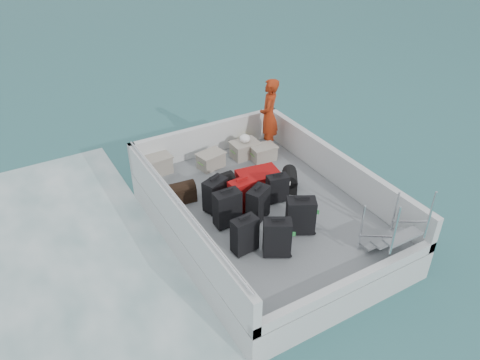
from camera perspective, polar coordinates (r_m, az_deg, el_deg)
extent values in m
plane|color=#154C4C|center=(9.36, 2.93, -6.37)|extent=(160.00, 160.00, 0.00)
plane|color=white|center=(8.48, -26.83, -16.13)|extent=(10.00, 10.00, 0.00)
cube|color=silver|center=(9.17, 2.98, -4.92)|extent=(3.60, 5.00, 0.60)
cube|color=gray|center=(8.98, 3.03, -3.36)|extent=(3.30, 4.70, 0.02)
cube|color=silver|center=(8.12, -7.25, -4.94)|extent=(0.14, 5.00, 0.70)
cube|color=silver|center=(9.69, 11.74, 1.48)|extent=(0.14, 5.00, 0.70)
cube|color=silver|center=(10.58, -4.06, 5.00)|extent=(3.60, 0.14, 0.70)
cube|color=silver|center=(7.50, 13.37, -12.18)|extent=(3.60, 0.14, 0.20)
cylinder|color=silver|center=(7.89, -7.45, -2.65)|extent=(0.04, 4.80, 0.04)
cube|color=black|center=(7.78, 0.57, -6.77)|extent=(0.45, 0.27, 0.67)
cube|color=black|center=(8.33, -1.56, -3.54)|extent=(0.48, 0.28, 0.70)
cube|color=black|center=(8.74, -3.02, -1.82)|extent=(0.52, 0.42, 0.65)
cube|color=black|center=(7.73, 4.54, -7.08)|extent=(0.53, 0.46, 0.69)
cube|color=black|center=(8.49, 2.21, -2.97)|extent=(0.52, 0.44, 0.66)
cube|color=#940B0B|center=(8.69, 0.24, -1.96)|extent=(0.49, 0.32, 0.66)
cube|color=black|center=(8.24, 7.40, -4.40)|extent=(0.58, 0.50, 0.69)
cube|color=black|center=(9.00, 4.56, -1.06)|extent=(0.44, 0.30, 0.57)
cube|color=#940B0B|center=(9.47, 2.26, 0.10)|extent=(0.90, 0.66, 0.33)
cube|color=#A1998C|center=(10.04, -10.24, 1.77)|extent=(0.64, 0.46, 0.37)
cube|color=#A1998C|center=(10.12, -3.56, 2.37)|extent=(0.59, 0.46, 0.32)
cube|color=#A1998C|center=(10.48, 0.58, 3.68)|extent=(0.57, 0.40, 0.34)
cube|color=#A1998C|center=(10.39, 2.87, 3.26)|extent=(0.54, 0.39, 0.31)
ellipsoid|color=yellow|center=(10.93, 1.13, 4.63)|extent=(0.28, 0.26, 0.22)
ellipsoid|color=white|center=(10.36, 0.59, 4.95)|extent=(0.24, 0.24, 0.18)
imported|color=red|center=(10.49, 3.54, 7.82)|extent=(0.72, 0.74, 1.71)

